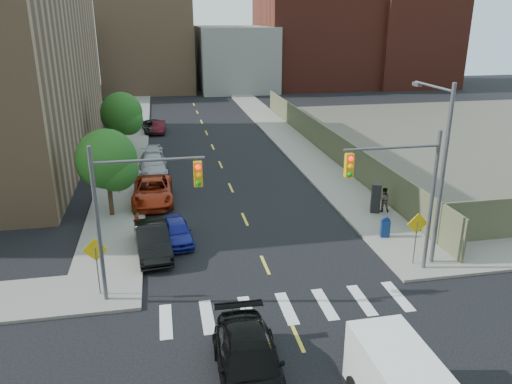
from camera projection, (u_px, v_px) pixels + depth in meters
name	position (u px, v px, depth m)	size (l,w,h in m)	color
ground	(312.00, 371.00, 17.57)	(160.00, 160.00, 0.00)	black
sidewalk_nw	(133.00, 128.00, 54.53)	(3.50, 73.00, 0.15)	gray
sidewalk_ne	(271.00, 123.00, 57.30)	(3.50, 73.00, 0.15)	gray
fence_north	(324.00, 139.00, 44.75)	(0.12, 44.00, 2.50)	#555B3F
gravel_lot	(491.00, 138.00, 50.30)	(36.00, 42.00, 0.06)	#595447
bg_bldg_west	(41.00, 55.00, 76.33)	(14.00, 18.00, 12.00)	#592319
bg_bldg_midwest	(147.00, 43.00, 80.54)	(14.00, 16.00, 15.00)	#8C6B4C
bg_bldg_center	(235.00, 58.00, 82.04)	(12.00, 16.00, 10.00)	gray
bg_bldg_east	(314.00, 38.00, 85.38)	(18.00, 18.00, 16.00)	#592319
bg_bldg_fareast	(406.00, 32.00, 86.06)	(14.00, 16.00, 18.00)	#592319
smokestack	(431.00, 1.00, 85.09)	(1.80, 1.80, 28.00)	#8C6B4C
signal_nw	(134.00, 203.00, 20.52)	(4.59, 0.30, 7.00)	#59595E
signal_ne	(403.00, 185.00, 22.66)	(4.59, 0.30, 7.00)	#59595E
streetlight_ne	(439.00, 162.00, 23.66)	(0.25, 3.70, 9.00)	#59595E
warn_sign_nw	(96.00, 256.00, 21.51)	(1.06, 0.06, 2.83)	#59595E
warn_sign_ne	(417.00, 229.00, 24.20)	(1.06, 0.06, 2.83)	#59595E
warn_sign_midwest	(117.00, 167.00, 33.99)	(1.06, 0.06, 2.83)	#59595E
tree_west_near	(107.00, 163.00, 29.80)	(3.66, 3.64, 5.52)	#332114
tree_west_far	(122.00, 115.00, 43.67)	(3.66, 3.64, 5.52)	#332114
parked_car_blue	(177.00, 231.00, 27.31)	(1.49, 3.72, 1.27)	navy
parked_car_black	(152.00, 240.00, 25.90)	(1.64, 4.70, 1.55)	black
parked_car_red	(153.00, 191.00, 33.10)	(2.61, 5.66, 1.57)	#A12810
parked_car_silver	(153.00, 165.00, 38.89)	(2.15, 5.28, 1.53)	#A4A6AC
parked_car_white	(153.00, 153.00, 42.67)	(1.53, 3.80, 1.29)	silver
parked_car_maroon	(159.00, 127.00, 52.55)	(1.30, 3.72, 1.23)	#420D14
parked_car_grey	(153.00, 126.00, 52.81)	(2.08, 4.52, 1.26)	black
black_sedan	(249.00, 363.00, 16.76)	(2.21, 5.42, 1.57)	black
mailbox	(385.00, 227.00, 27.61)	(0.55, 0.46, 1.18)	navy
payphone	(376.00, 198.00, 30.91)	(0.55, 0.45, 1.85)	black
pedestrian_west	(137.00, 224.00, 27.33)	(0.62, 0.41, 1.70)	gray
pedestrian_east	(384.00, 200.00, 31.11)	(0.76, 0.59, 1.57)	gray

